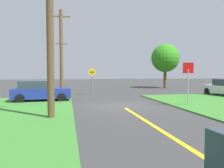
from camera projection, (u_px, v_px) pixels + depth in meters
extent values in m
plane|color=#393939|center=(122.00, 106.00, 15.34)|extent=(120.00, 120.00, 0.00)
cube|color=yellow|center=(178.00, 141.00, 7.50)|extent=(0.20, 14.00, 0.01)
cylinder|color=#9EA0A8|center=(188.00, 88.00, 15.13)|extent=(0.07, 0.07, 2.48)
cube|color=red|center=(188.00, 68.00, 15.06)|extent=(0.69, 0.19, 0.70)
cube|color=navy|center=(42.00, 93.00, 17.69)|extent=(4.46, 2.05, 0.76)
cube|color=#2D3842|center=(35.00, 85.00, 17.54)|extent=(2.49, 1.70, 0.60)
cylinder|color=black|center=(61.00, 95.00, 18.91)|extent=(0.69, 0.27, 0.68)
cylinder|color=black|center=(62.00, 98.00, 17.25)|extent=(0.69, 0.27, 0.68)
cylinder|color=black|center=(23.00, 96.00, 18.16)|extent=(0.69, 0.27, 0.68)
cylinder|color=black|center=(20.00, 99.00, 16.50)|extent=(0.69, 0.27, 0.68)
cylinder|color=black|center=(207.00, 91.00, 22.93)|extent=(0.25, 0.69, 0.68)
cylinder|color=black|center=(224.00, 91.00, 23.37)|extent=(0.25, 0.69, 0.68)
cylinder|color=brown|center=(50.00, 35.00, 10.88)|extent=(0.34, 0.34, 8.10)
cylinder|color=brown|center=(61.00, 52.00, 22.96)|extent=(0.36, 0.36, 8.52)
cube|color=brown|center=(61.00, 16.00, 22.77)|extent=(1.80, 0.24, 0.12)
cylinder|color=brown|center=(62.00, 64.00, 34.99)|extent=(0.27, 0.27, 7.17)
cube|color=brown|center=(62.00, 44.00, 34.83)|extent=(1.80, 0.17, 0.12)
cylinder|color=slate|center=(92.00, 84.00, 22.40)|extent=(0.08, 0.08, 2.28)
cube|color=yellow|center=(92.00, 72.00, 22.34)|extent=(0.91, 0.08, 0.91)
cube|color=black|center=(92.00, 72.00, 22.34)|extent=(0.45, 0.07, 0.10)
cylinder|color=brown|center=(165.00, 79.00, 32.46)|extent=(0.40, 0.40, 2.69)
sphere|color=#2D8819|center=(165.00, 58.00, 32.31)|extent=(3.95, 3.95, 3.95)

